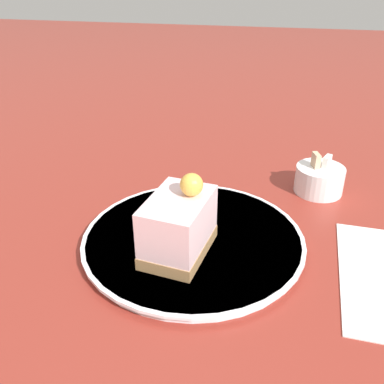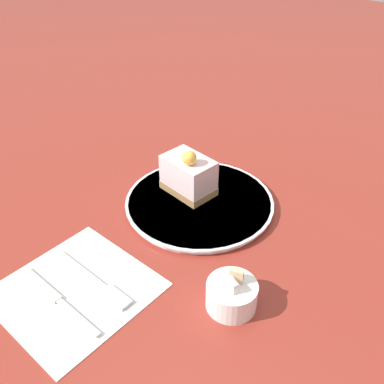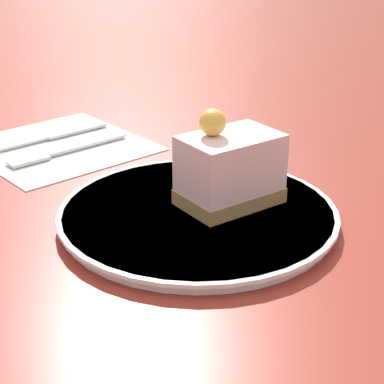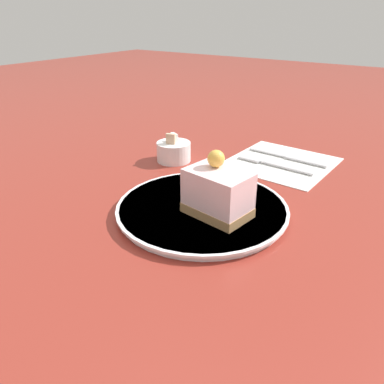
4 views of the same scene
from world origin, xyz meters
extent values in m
plane|color=maroon|center=(0.00, 0.00, 0.00)|extent=(4.00, 4.00, 0.00)
cylinder|color=white|center=(-0.01, 0.03, 0.01)|extent=(0.27, 0.27, 0.01)
cylinder|color=white|center=(-0.01, 0.03, 0.01)|extent=(0.28, 0.28, 0.00)
cube|color=#9E7547|center=(-0.02, 0.00, 0.02)|extent=(0.08, 0.11, 0.02)
cube|color=silver|center=(-0.02, 0.00, 0.06)|extent=(0.08, 0.10, 0.06)
sphere|color=#EFB747|center=(-0.01, 0.01, 0.10)|extent=(0.03, 0.03, 0.03)
cube|color=white|center=(0.27, 0.01, 0.00)|extent=(0.22, 0.22, 0.00)
cube|color=silver|center=(0.24, -0.01, 0.01)|extent=(0.02, 0.12, 0.00)
cube|color=silver|center=(0.25, 0.08, 0.01)|extent=(0.02, 0.05, 0.00)
cube|color=silver|center=(0.30, -0.03, 0.01)|extent=(0.02, 0.09, 0.00)
cube|color=silver|center=(0.30, 0.06, 0.01)|extent=(0.01, 0.09, 0.00)
cylinder|color=white|center=(0.15, 0.21, 0.02)|extent=(0.07, 0.07, 0.04)
cube|color=#D8B28C|center=(0.14, 0.21, 0.05)|extent=(0.01, 0.02, 0.02)
cube|color=white|center=(0.16, 0.22, 0.05)|extent=(0.02, 0.02, 0.02)
camera|label=1|loc=(0.08, -0.40, 0.32)|focal=40.00mm
camera|label=2|loc=(0.51, 0.42, 0.50)|focal=40.00mm
camera|label=3|loc=(-0.42, 0.44, 0.29)|focal=60.00mm
camera|label=4|loc=(-0.46, -0.26, 0.30)|focal=35.00mm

